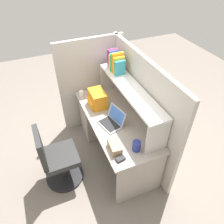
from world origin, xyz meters
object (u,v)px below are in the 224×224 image
(computer_mouse, at_px, (120,159))
(laptop, at_px, (112,121))
(paper_cup, at_px, (81,93))
(tissue_box, at_px, (115,147))
(office_chair, at_px, (57,161))
(snack_canister, at_px, (136,146))
(backpack, at_px, (97,99))

(computer_mouse, bearing_deg, laptop, 156.77)
(laptop, xyz_separation_m, paper_cup, (-0.78, -0.19, -0.01))
(laptop, xyz_separation_m, tissue_box, (0.42, -0.15, -0.00))
(laptop, distance_m, office_chair, 0.89)
(tissue_box, relative_size, snack_canister, 1.68)
(laptop, distance_m, computer_mouse, 0.60)
(office_chair, bearing_deg, snack_canister, -118.89)
(laptop, height_order, backpack, backpack)
(laptop, bearing_deg, computer_mouse, -14.12)
(tissue_box, bearing_deg, office_chair, -115.48)
(tissue_box, bearing_deg, paper_cup, -173.29)
(computer_mouse, xyz_separation_m, tissue_box, (-0.16, -0.00, 0.03))
(laptop, height_order, computer_mouse, laptop)
(backpack, xyz_separation_m, office_chair, (0.49, -0.76, -0.45))
(paper_cup, bearing_deg, backpack, 23.76)
(computer_mouse, relative_size, office_chair, 0.11)
(backpack, bearing_deg, computer_mouse, -5.48)
(backpack, height_order, office_chair, backpack)
(paper_cup, distance_m, tissue_box, 1.20)
(tissue_box, xyz_separation_m, office_chair, (-0.38, -0.66, -0.39))
(snack_canister, bearing_deg, backpack, -172.36)
(paper_cup, bearing_deg, tissue_box, 2.22)
(laptop, distance_m, snack_canister, 0.52)
(backpack, xyz_separation_m, computer_mouse, (1.03, -0.10, -0.10))
(computer_mouse, distance_m, tissue_box, 0.17)
(backpack, xyz_separation_m, tissue_box, (0.86, -0.10, -0.07))
(laptop, relative_size, office_chair, 0.39)
(computer_mouse, height_order, office_chair, office_chair)
(backpack, relative_size, paper_cup, 3.70)
(computer_mouse, xyz_separation_m, paper_cup, (-1.36, -0.05, 0.02))
(snack_canister, xyz_separation_m, office_chair, (-0.48, -0.89, -0.40))
(snack_canister, relative_size, office_chair, 0.14)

